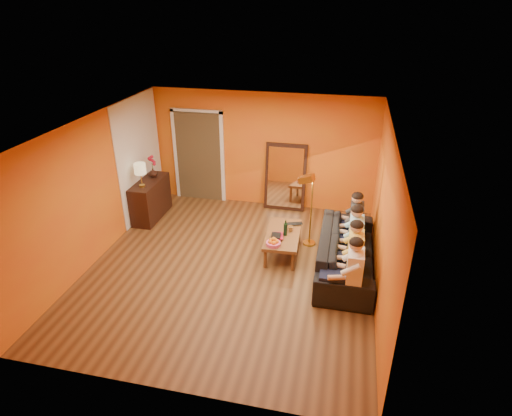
% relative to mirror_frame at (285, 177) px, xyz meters
% --- Properties ---
extents(room_shell, '(5.00, 5.50, 2.60)m').
position_rel_mirror_frame_xyz_m(room_shell, '(-0.55, -2.26, 0.54)').
color(room_shell, brown).
rests_on(room_shell, ground).
extents(white_accent, '(0.02, 1.90, 2.58)m').
position_rel_mirror_frame_xyz_m(white_accent, '(-3.04, -0.88, 0.54)').
color(white_accent, white).
rests_on(white_accent, wall_left).
extents(doorway_recess, '(1.06, 0.30, 2.10)m').
position_rel_mirror_frame_xyz_m(doorway_recess, '(-2.05, 0.20, 0.29)').
color(doorway_recess, '#3F2D19').
rests_on(doorway_recess, floor).
extents(door_jamb_left, '(0.08, 0.06, 2.20)m').
position_rel_mirror_frame_xyz_m(door_jamb_left, '(-2.62, 0.08, 0.29)').
color(door_jamb_left, white).
rests_on(door_jamb_left, wall_back).
extents(door_jamb_right, '(0.08, 0.06, 2.20)m').
position_rel_mirror_frame_xyz_m(door_jamb_right, '(-1.48, 0.08, 0.29)').
color(door_jamb_right, white).
rests_on(door_jamb_right, wall_back).
extents(door_header, '(1.22, 0.06, 0.08)m').
position_rel_mirror_frame_xyz_m(door_header, '(-2.05, 0.08, 1.36)').
color(door_header, white).
rests_on(door_header, wall_back).
extents(mirror_frame, '(0.92, 0.27, 1.51)m').
position_rel_mirror_frame_xyz_m(mirror_frame, '(0.00, 0.00, 0.00)').
color(mirror_frame, black).
rests_on(mirror_frame, floor).
extents(mirror_glass, '(0.78, 0.21, 1.35)m').
position_rel_mirror_frame_xyz_m(mirror_glass, '(0.00, -0.04, 0.00)').
color(mirror_glass, white).
rests_on(mirror_glass, mirror_frame).
extents(sideboard, '(0.44, 1.18, 0.85)m').
position_rel_mirror_frame_xyz_m(sideboard, '(-2.79, -1.08, -0.34)').
color(sideboard, black).
rests_on(sideboard, floor).
extents(table_lamp, '(0.24, 0.24, 0.51)m').
position_rel_mirror_frame_xyz_m(table_lamp, '(-2.79, -1.38, 0.34)').
color(table_lamp, beige).
rests_on(table_lamp, sideboard).
extents(sofa, '(2.42, 0.95, 0.71)m').
position_rel_mirror_frame_xyz_m(sofa, '(1.45, -2.21, -0.41)').
color(sofa, black).
rests_on(sofa, floor).
extents(coffee_table, '(0.68, 1.25, 0.42)m').
position_rel_mirror_frame_xyz_m(coffee_table, '(0.27, -1.92, -0.55)').
color(coffee_table, brown).
rests_on(coffee_table, floor).
extents(floor_lamp, '(0.35, 0.30, 1.44)m').
position_rel_mirror_frame_xyz_m(floor_lamp, '(0.74, -1.50, -0.04)').
color(floor_lamp, gold).
rests_on(floor_lamp, floor).
extents(dog, '(0.53, 0.64, 0.65)m').
position_rel_mirror_frame_xyz_m(dog, '(1.55, -2.18, -0.43)').
color(dog, olive).
rests_on(dog, floor).
extents(person_far_left, '(0.70, 0.44, 1.22)m').
position_rel_mirror_frame_xyz_m(person_far_left, '(1.58, -3.21, -0.15)').
color(person_far_left, silver).
rests_on(person_far_left, sofa).
extents(person_mid_left, '(0.70, 0.44, 1.22)m').
position_rel_mirror_frame_xyz_m(person_mid_left, '(1.58, -2.66, -0.15)').
color(person_mid_left, '#E3BF4B').
rests_on(person_mid_left, sofa).
extents(person_mid_right, '(0.70, 0.44, 1.22)m').
position_rel_mirror_frame_xyz_m(person_mid_right, '(1.58, -2.11, -0.15)').
color(person_mid_right, '#98D0EB').
rests_on(person_mid_right, sofa).
extents(person_far_right, '(0.70, 0.44, 1.22)m').
position_rel_mirror_frame_xyz_m(person_far_right, '(1.58, -1.56, -0.15)').
color(person_far_right, '#2E2E32').
rests_on(person_far_right, sofa).
extents(fruit_bowl, '(0.26, 0.26, 0.16)m').
position_rel_mirror_frame_xyz_m(fruit_bowl, '(0.17, -2.37, -0.26)').
color(fruit_bowl, '#DF4E7F').
rests_on(fruit_bowl, coffee_table).
extents(wine_bottle, '(0.07, 0.07, 0.31)m').
position_rel_mirror_frame_xyz_m(wine_bottle, '(0.32, -1.97, -0.18)').
color(wine_bottle, black).
rests_on(wine_bottle, coffee_table).
extents(tumbler, '(0.12, 0.12, 0.10)m').
position_rel_mirror_frame_xyz_m(tumbler, '(0.39, -1.80, -0.29)').
color(tumbler, '#B27F3F').
rests_on(tumbler, coffee_table).
extents(laptop, '(0.36, 0.29, 0.02)m').
position_rel_mirror_frame_xyz_m(laptop, '(0.45, -1.57, -0.33)').
color(laptop, black).
rests_on(laptop, coffee_table).
extents(book_lower, '(0.24, 0.30, 0.03)m').
position_rel_mirror_frame_xyz_m(book_lower, '(0.09, -2.12, -0.33)').
color(book_lower, black).
rests_on(book_lower, coffee_table).
extents(book_mid, '(0.24, 0.30, 0.02)m').
position_rel_mirror_frame_xyz_m(book_mid, '(0.10, -2.11, -0.30)').
color(book_mid, '#B4142F').
rests_on(book_mid, book_lower).
extents(book_upper, '(0.19, 0.24, 0.02)m').
position_rel_mirror_frame_xyz_m(book_upper, '(0.09, -2.13, -0.28)').
color(book_upper, black).
rests_on(book_upper, book_mid).
extents(vase, '(0.18, 0.18, 0.19)m').
position_rel_mirror_frame_xyz_m(vase, '(-2.79, -0.83, 0.19)').
color(vase, black).
rests_on(vase, sideboard).
extents(flowers, '(0.17, 0.17, 0.51)m').
position_rel_mirror_frame_xyz_m(flowers, '(-2.79, -0.83, 0.47)').
color(flowers, '#B4142F').
rests_on(flowers, vase).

